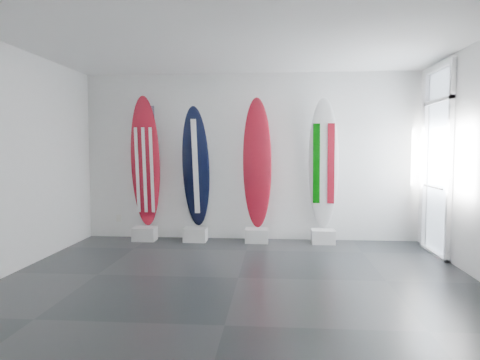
# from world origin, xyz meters

# --- Properties ---
(floor) EXTENTS (6.00, 6.00, 0.00)m
(floor) POSITION_xyz_m (0.00, 0.00, 0.00)
(floor) COLOR black
(floor) RESTS_ON ground
(ceiling) EXTENTS (6.00, 6.00, 0.00)m
(ceiling) POSITION_xyz_m (0.00, 0.00, 3.00)
(ceiling) COLOR white
(ceiling) RESTS_ON wall_back
(wall_back) EXTENTS (6.00, 0.00, 6.00)m
(wall_back) POSITION_xyz_m (0.00, 2.50, 1.50)
(wall_back) COLOR white
(wall_back) RESTS_ON ground
(wall_front) EXTENTS (6.00, 0.00, 6.00)m
(wall_front) POSITION_xyz_m (0.00, -2.50, 1.50)
(wall_front) COLOR white
(wall_front) RESTS_ON ground
(wall_left) EXTENTS (0.00, 5.00, 5.00)m
(wall_left) POSITION_xyz_m (-3.00, 0.00, 1.50)
(wall_left) COLOR white
(wall_left) RESTS_ON ground
(display_block_usa) EXTENTS (0.40, 0.30, 0.24)m
(display_block_usa) POSITION_xyz_m (-1.87, 2.18, 0.12)
(display_block_usa) COLOR silver
(display_block_usa) RESTS_ON floor
(surfboard_usa) EXTENTS (0.53, 0.30, 2.35)m
(surfboard_usa) POSITION_xyz_m (-1.87, 2.28, 1.41)
(surfboard_usa) COLOR maroon
(surfboard_usa) RESTS_ON display_block_usa
(display_block_navy) EXTENTS (0.40, 0.30, 0.24)m
(display_block_navy) POSITION_xyz_m (-0.95, 2.18, 0.12)
(display_block_navy) COLOR silver
(display_block_navy) RESTS_ON floor
(surfboard_navy) EXTENTS (0.52, 0.47, 2.16)m
(surfboard_navy) POSITION_xyz_m (-0.95, 2.28, 1.31)
(surfboard_navy) COLOR black
(surfboard_navy) RESTS_ON display_block_navy
(display_block_swiss) EXTENTS (0.40, 0.30, 0.24)m
(display_block_swiss) POSITION_xyz_m (0.14, 2.18, 0.12)
(display_block_swiss) COLOR silver
(display_block_swiss) RESTS_ON floor
(surfboard_swiss) EXTENTS (0.54, 0.28, 2.30)m
(surfboard_swiss) POSITION_xyz_m (0.14, 2.28, 1.39)
(surfboard_swiss) COLOR maroon
(surfboard_swiss) RESTS_ON display_block_swiss
(display_block_italy) EXTENTS (0.40, 0.30, 0.24)m
(display_block_italy) POSITION_xyz_m (1.30, 2.18, 0.12)
(display_block_italy) COLOR silver
(display_block_italy) RESTS_ON floor
(surfboard_italy) EXTENTS (0.56, 0.38, 2.29)m
(surfboard_italy) POSITION_xyz_m (1.30, 2.28, 1.38)
(surfboard_italy) COLOR white
(surfboard_italy) RESTS_ON display_block_italy
(wall_outlet) EXTENTS (0.09, 0.02, 0.13)m
(wall_outlet) POSITION_xyz_m (-2.45, 2.48, 0.35)
(wall_outlet) COLOR silver
(wall_outlet) RESTS_ON wall_back
(glass_door) EXTENTS (0.12, 1.16, 2.85)m
(glass_door) POSITION_xyz_m (2.97, 1.55, 1.43)
(glass_door) COLOR white
(glass_door) RESTS_ON floor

